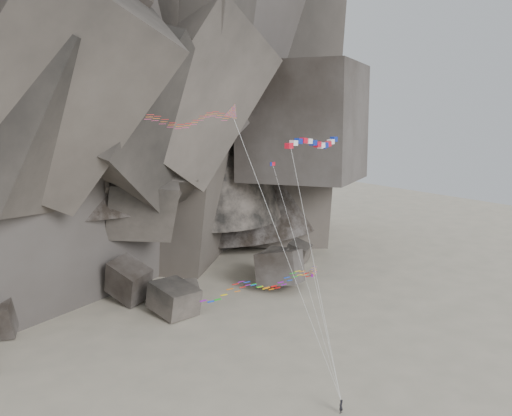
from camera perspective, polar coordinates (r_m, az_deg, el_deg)
headland at (r=115.43m, az=-21.71°, el=15.36°), size 110.00×70.00×84.00m
boulder_field at (r=88.81m, az=-8.70°, el=-8.51°), size 80.28×17.99×7.75m
kite_flyer at (r=61.99m, az=8.49°, el=-18.94°), size 0.67×0.51×1.73m
delta_kite at (r=47.71m, az=-6.86°, el=8.82°), size 18.74×4.67×29.86m
banner_kite at (r=58.27m, az=5.83°, el=6.38°), size 9.41×7.25×26.43m
parafoil_kite at (r=57.98m, az=0.05°, el=-7.69°), size 14.93×7.17×12.35m
pennant_kite at (r=58.60m, az=3.06°, el=-0.48°), size 2.54×8.60×23.74m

